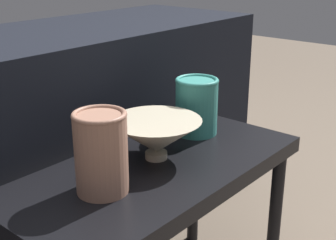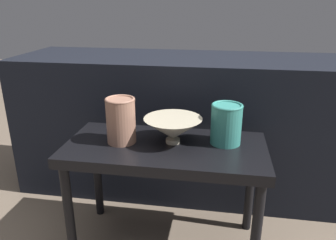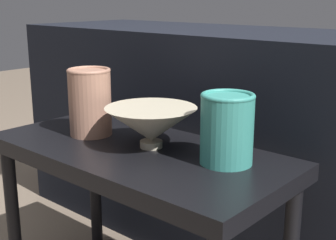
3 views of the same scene
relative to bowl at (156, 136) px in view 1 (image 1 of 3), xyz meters
The scene contains 5 objects.
table 0.12m from the bowl, 137.44° to the right, with size 0.75×0.36×0.45m.
couch_backdrop 0.49m from the bowl, 93.15° to the left, with size 1.65×0.50×0.70m.
bowl is the anchor object (origin of this frame).
vase_textured_left 0.20m from the bowl, behind, with size 0.11×0.11×0.17m.
vase_colorful_right 0.20m from the bowl, ahead, with size 0.12×0.12×0.15m.
Camera 1 is at (-0.74, -0.67, 0.92)m, focal length 50.00 mm.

